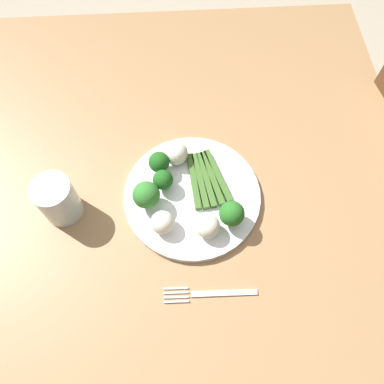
{
  "coord_description": "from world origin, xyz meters",
  "views": [
    {
      "loc": [
        -0.34,
        -0.02,
        1.45
      ],
      "look_at": [
        0.0,
        -0.04,
        0.77
      ],
      "focal_mm": 35.84,
      "sensor_mm": 36.0,
      "label": 1
    }
  ],
  "objects_px": {
    "broccoli_left": "(232,214)",
    "fork": "(210,294)",
    "broccoli_outer_edge": "(159,162)",
    "asparagus_bundle": "(206,179)",
    "water_glass": "(58,200)",
    "broccoli_front_left": "(163,180)",
    "cauliflower_mid": "(163,222)",
    "cauliflower_back": "(208,226)",
    "cauliflower_front": "(176,153)",
    "broccoli_back_right": "(146,195)",
    "plate": "(192,195)",
    "dining_table": "(174,219)"
  },
  "relations": [
    {
      "from": "cauliflower_mid",
      "to": "fork",
      "type": "bearing_deg",
      "value": -148.17
    },
    {
      "from": "dining_table",
      "to": "broccoli_outer_edge",
      "type": "distance_m",
      "value": 0.17
    },
    {
      "from": "plate",
      "to": "fork",
      "type": "bearing_deg",
      "value": -173.99
    },
    {
      "from": "dining_table",
      "to": "broccoli_outer_edge",
      "type": "height_order",
      "value": "broccoli_outer_edge"
    },
    {
      "from": "broccoli_front_left",
      "to": "water_glass",
      "type": "distance_m",
      "value": 0.2
    },
    {
      "from": "broccoli_back_right",
      "to": "cauliflower_mid",
      "type": "relative_size",
      "value": 1.42
    },
    {
      "from": "broccoli_front_left",
      "to": "cauliflower_mid",
      "type": "xyz_separation_m",
      "value": [
        -0.09,
        0.0,
        -0.01
      ]
    },
    {
      "from": "plate",
      "to": "broccoli_outer_edge",
      "type": "bearing_deg",
      "value": 47.24
    },
    {
      "from": "fork",
      "to": "broccoli_back_right",
      "type": "bearing_deg",
      "value": -57.73
    },
    {
      "from": "fork",
      "to": "broccoli_outer_edge",
      "type": "bearing_deg",
      "value": -70.69
    },
    {
      "from": "dining_table",
      "to": "fork",
      "type": "bearing_deg",
      "value": -162.63
    },
    {
      "from": "plate",
      "to": "fork",
      "type": "distance_m",
      "value": 0.2
    },
    {
      "from": "broccoli_back_right",
      "to": "water_glass",
      "type": "distance_m",
      "value": 0.17
    },
    {
      "from": "broccoli_back_right",
      "to": "cauliflower_front",
      "type": "relative_size",
      "value": 1.33
    },
    {
      "from": "broccoli_outer_edge",
      "to": "fork",
      "type": "bearing_deg",
      "value": -161.97
    },
    {
      "from": "asparagus_bundle",
      "to": "cauliflower_front",
      "type": "relative_size",
      "value": 2.77
    },
    {
      "from": "cauliflower_front",
      "to": "fork",
      "type": "distance_m",
      "value": 0.29
    },
    {
      "from": "broccoli_front_left",
      "to": "cauliflower_front",
      "type": "bearing_deg",
      "value": -24.47
    },
    {
      "from": "dining_table",
      "to": "water_glass",
      "type": "distance_m",
      "value": 0.27
    },
    {
      "from": "cauliflower_mid",
      "to": "cauliflower_front",
      "type": "bearing_deg",
      "value": -11.97
    },
    {
      "from": "fork",
      "to": "asparagus_bundle",
      "type": "bearing_deg",
      "value": -91.07
    },
    {
      "from": "broccoli_outer_edge",
      "to": "water_glass",
      "type": "relative_size",
      "value": 0.53
    },
    {
      "from": "broccoli_outer_edge",
      "to": "broccoli_back_right",
      "type": "xyz_separation_m",
      "value": [
        -0.08,
        0.03,
        0.01
      ]
    },
    {
      "from": "cauliflower_front",
      "to": "broccoli_outer_edge",
      "type": "bearing_deg",
      "value": 122.95
    },
    {
      "from": "broccoli_back_right",
      "to": "plate",
      "type": "bearing_deg",
      "value": -78.66
    },
    {
      "from": "broccoli_front_left",
      "to": "broccoli_outer_edge",
      "type": "relative_size",
      "value": 0.94
    },
    {
      "from": "dining_table",
      "to": "plate",
      "type": "xyz_separation_m",
      "value": [
        0.0,
        -0.04,
        0.12
      ]
    },
    {
      "from": "dining_table",
      "to": "broccoli_back_right",
      "type": "xyz_separation_m",
      "value": [
        -0.02,
        0.05,
        0.16
      ]
    },
    {
      "from": "water_glass",
      "to": "cauliflower_back",
      "type": "bearing_deg",
      "value": -103.41
    },
    {
      "from": "dining_table",
      "to": "water_glass",
      "type": "height_order",
      "value": "water_glass"
    },
    {
      "from": "cauliflower_front",
      "to": "dining_table",
      "type": "bearing_deg",
      "value": 171.22
    },
    {
      "from": "asparagus_bundle",
      "to": "cauliflower_front",
      "type": "xyz_separation_m",
      "value": [
        0.05,
        0.06,
        0.02
      ]
    },
    {
      "from": "broccoli_front_left",
      "to": "asparagus_bundle",
      "type": "bearing_deg",
      "value": -83.93
    },
    {
      "from": "asparagus_bundle",
      "to": "water_glass",
      "type": "height_order",
      "value": "water_glass"
    },
    {
      "from": "broccoli_left",
      "to": "fork",
      "type": "bearing_deg",
      "value": 159.82
    },
    {
      "from": "asparagus_bundle",
      "to": "broccoli_outer_edge",
      "type": "relative_size",
      "value": 2.58
    },
    {
      "from": "fork",
      "to": "cauliflower_front",
      "type": "bearing_deg",
      "value": -78.86
    },
    {
      "from": "broccoli_left",
      "to": "fork",
      "type": "xyz_separation_m",
      "value": [
        -0.13,
        0.05,
        -0.05
      ]
    },
    {
      "from": "broccoli_front_left",
      "to": "cauliflower_mid",
      "type": "distance_m",
      "value": 0.09
    },
    {
      "from": "cauliflower_back",
      "to": "water_glass",
      "type": "bearing_deg",
      "value": 76.59
    },
    {
      "from": "broccoli_front_left",
      "to": "broccoli_outer_edge",
      "type": "height_order",
      "value": "broccoli_outer_edge"
    },
    {
      "from": "broccoli_left",
      "to": "fork",
      "type": "height_order",
      "value": "broccoli_left"
    },
    {
      "from": "asparagus_bundle",
      "to": "fork",
      "type": "height_order",
      "value": "asparagus_bundle"
    },
    {
      "from": "broccoli_outer_edge",
      "to": "cauliflower_back",
      "type": "bearing_deg",
      "value": -148.15
    },
    {
      "from": "asparagus_bundle",
      "to": "broccoli_back_right",
      "type": "relative_size",
      "value": 2.08
    },
    {
      "from": "broccoli_back_right",
      "to": "cauliflower_front",
      "type": "bearing_deg",
      "value": -31.51
    },
    {
      "from": "cauliflower_mid",
      "to": "cauliflower_back",
      "type": "xyz_separation_m",
      "value": [
        -0.01,
        -0.08,
        0.0
      ]
    },
    {
      "from": "broccoli_outer_edge",
      "to": "cauliflower_front",
      "type": "relative_size",
      "value": 1.07
    },
    {
      "from": "broccoli_back_right",
      "to": "cauliflower_front",
      "type": "height_order",
      "value": "broccoli_back_right"
    },
    {
      "from": "plate",
      "to": "broccoli_outer_edge",
      "type": "xyz_separation_m",
      "value": [
        0.06,
        0.06,
        0.04
      ]
    }
  ]
}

